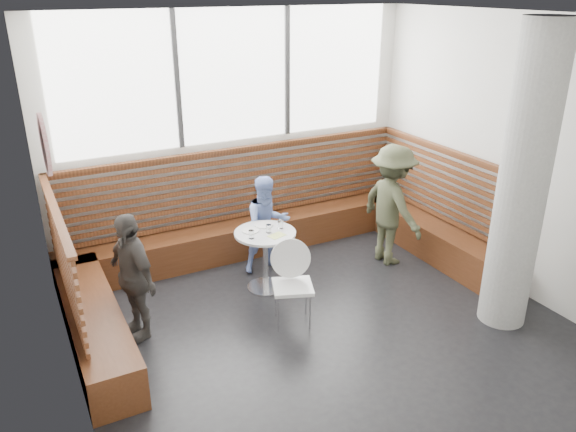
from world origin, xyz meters
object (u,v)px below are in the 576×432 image
cafe_table (265,248)px  child_left (132,276)px  concrete_column (523,183)px  cafe_chair (290,277)px  child_back (267,225)px  adult_man (392,205)px

cafe_table → child_left: (-1.63, -0.25, 0.15)m
concrete_column → cafe_chair: bearing=153.2°
cafe_chair → child_back: size_ratio=0.73×
adult_man → cafe_chair: bearing=107.0°
cafe_chair → adult_man: adult_man is taller
cafe_chair → child_back: 1.23m
concrete_column → cafe_table: concrete_column is taller
cafe_chair → child_left: (-1.56, 0.50, 0.15)m
cafe_table → child_back: child_back is taller
cafe_chair → adult_man: (1.85, 0.66, 0.26)m
cafe_table → child_back: (0.23, 0.43, 0.09)m
cafe_chair → child_back: child_back is taller
adult_man → cafe_table: bearing=84.3°
concrete_column → adult_man: 1.92m
cafe_chair → child_back: bearing=96.7°
cafe_table → child_left: 1.65m
cafe_chair → child_left: child_left is taller
concrete_column → adult_man: bearing=98.7°
child_back → child_left: size_ratio=0.92×
child_back → child_left: (-1.86, -0.69, 0.06)m
adult_man → child_left: size_ratio=1.16×
child_back → child_left: bearing=-157.9°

